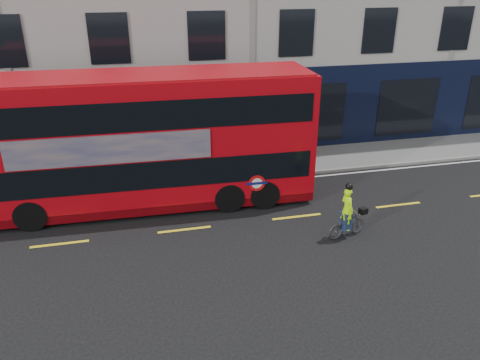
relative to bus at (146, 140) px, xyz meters
name	(u,v)px	position (x,y,z in m)	size (l,w,h in m)	color
ground	(312,238)	(4.98, -3.80, -2.48)	(120.00, 120.00, 0.00)	black
pavement	(259,164)	(4.98, 2.70, -2.42)	(60.00, 3.00, 0.12)	slate
kerb	(269,177)	(4.98, 1.20, -2.42)	(60.00, 0.12, 0.13)	gray
road_edge_line	(271,181)	(4.98, 0.90, -2.48)	(58.00, 0.10, 0.01)	silver
lane_dashes	(297,217)	(4.98, -2.30, -2.48)	(58.00, 0.12, 0.01)	yellow
bus	(146,140)	(0.00, 0.00, 0.00)	(12.09, 3.08, 4.84)	#B60710
cyclist	(347,219)	(6.09, -3.94, -1.83)	(1.50, 0.73, 1.93)	#47494C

